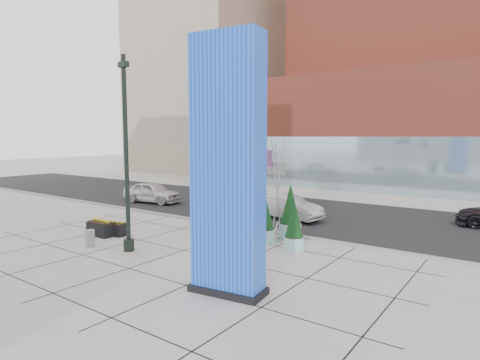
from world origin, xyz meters
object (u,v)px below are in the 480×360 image
Objects in this scene: concrete_bollard at (90,238)px; car_silver_mid at (287,207)px; blue_pylon at (228,171)px; overhead_street_sign at (217,156)px; public_art_sculpture at (265,212)px; lamp_post at (127,173)px; car_white_west at (152,193)px.

car_silver_mid is (4.30, 10.62, 0.36)m from concrete_bollard.
blue_pylon reaches higher than car_silver_mid.
overhead_street_sign is (2.72, 5.91, 3.62)m from concrete_bollard.
blue_pylon reaches higher than public_art_sculpture.
concrete_bollard is at bearing 167.94° from blue_pylon.
public_art_sculpture reaches higher than overhead_street_sign.
public_art_sculpture is (3.62, 5.43, -2.15)m from lamp_post.
public_art_sculpture is 3.98m from overhead_street_sign.
overhead_street_sign is 1.01× the size of car_white_west.
blue_pylon is 18.99m from car_white_west.
lamp_post is 1.83× the size of car_white_west.
car_silver_mid is at bearing 51.84° from overhead_street_sign.
blue_pylon is 8.73m from overhead_street_sign.
car_white_west is (-6.95, 9.98, 0.40)m from concrete_bollard.
public_art_sculpture is at bearing 46.81° from concrete_bollard.
lamp_post is 5.41m from overhead_street_sign.
blue_pylon reaches higher than overhead_street_sign.
concrete_bollard is 7.44m from overhead_street_sign.
blue_pylon is at bearing -75.33° from public_art_sculpture.
public_art_sculpture is 4.84m from car_silver_mid.
public_art_sculpture is 13.21m from car_white_west.
concrete_bollard is 0.17× the size of car_silver_mid.
concrete_bollard is 0.16× the size of overhead_street_sign.
overhead_street_sign is (-5.73, 6.58, 0.07)m from blue_pylon.
blue_pylon is at bearing -151.90° from car_silver_mid.
public_art_sculpture is 8.28m from concrete_bollard.
car_silver_mid is (-1.33, 4.63, -0.55)m from public_art_sculpture.
car_white_west is at bearing 154.25° from public_art_sculpture.
public_art_sculpture is at bearing 105.39° from blue_pylon.
car_silver_mid is at bearing 97.82° from public_art_sculpture.
public_art_sculpture is 6.48× the size of concrete_bollard.
blue_pylon is at bearing -68.54° from overhead_street_sign.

